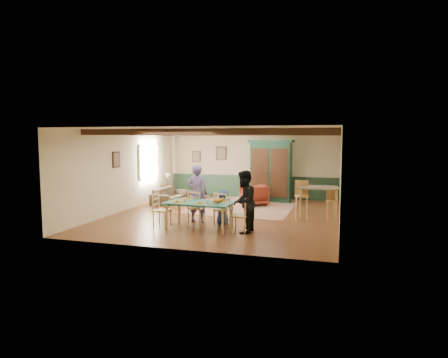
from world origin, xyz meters
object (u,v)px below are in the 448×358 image
(armchair, at_px, (254,195))
(bar_stool_right, at_px, (332,205))
(dining_chair_end_left, at_px, (162,210))
(counter_table, at_px, (318,203))
(table_lamp, at_px, (168,179))
(person_woman, at_px, (244,202))
(dining_chair_far_right, at_px, (222,208))
(bar_stool_left, at_px, (302,200))
(person_man, at_px, (197,193))
(sofa, at_px, (170,195))
(cat, at_px, (217,200))
(dining_table, at_px, (200,216))
(dining_chair_far_left, at_px, (196,207))
(person_child, at_px, (223,207))
(dining_chair_end_right, at_px, (240,215))
(end_table, at_px, (168,192))
(armoire, at_px, (271,171))

(armchair, xyz_separation_m, bar_stool_right, (2.77, -2.09, 0.12))
(dining_chair_end_left, xyz_separation_m, counter_table, (4.09, 2.21, 0.03))
(table_lamp, bearing_deg, person_woman, -48.45)
(dining_chair_far_right, height_order, bar_stool_left, bar_stool_left)
(person_woman, height_order, armchair, person_woman)
(person_man, relative_size, bar_stool_right, 1.69)
(sofa, height_order, table_lamp, table_lamp)
(bar_stool_left, bearing_deg, person_woman, -128.88)
(cat, bearing_deg, dining_chair_far_right, 100.37)
(person_man, bearing_deg, dining_table, 116.57)
(bar_stool_left, bearing_deg, dining_table, -148.32)
(dining_chair_far_left, relative_size, table_lamp, 1.94)
(person_man, bearing_deg, counter_table, -153.80)
(person_child, height_order, cat, person_child)
(dining_chair_end_left, bearing_deg, person_child, -62.70)
(person_child, bearing_deg, counter_table, -147.02)
(dining_chair_far_left, height_order, dining_chair_end_right, same)
(person_woman, relative_size, bar_stool_right, 1.62)
(dining_table, distance_m, person_child, 0.89)
(table_lamp, height_order, bar_stool_right, table_lamp)
(dining_table, bearing_deg, person_man, 114.07)
(armchair, distance_m, bar_stool_right, 3.47)
(armchair, bearing_deg, person_man, 36.32)
(dining_chair_far_left, bearing_deg, sofa, -52.17)
(dining_chair_end_left, height_order, person_woman, person_woman)
(sofa, distance_m, counter_table, 5.83)
(person_child, relative_size, counter_table, 0.83)
(dining_chair_far_left, xyz_separation_m, person_woman, (1.59, -0.78, 0.34))
(dining_table, height_order, end_table, dining_table)
(sofa, bearing_deg, person_man, -142.69)
(dining_chair_far_left, distance_m, dining_chair_far_right, 0.79)
(dining_chair_far_right, xyz_separation_m, counter_table, (2.54, 1.57, 0.03))
(cat, distance_m, bar_stool_left, 2.93)
(cat, bearing_deg, dining_chair_far_left, 139.20)
(dining_chair_far_left, distance_m, counter_table, 3.66)
(dining_chair_far_right, relative_size, person_child, 0.95)
(cat, bearing_deg, end_table, 128.81)
(dining_chair_far_left, xyz_separation_m, dining_chair_end_right, (1.49, -0.77, 0.00))
(dining_chair_far_left, bearing_deg, person_woman, 156.43)
(person_child, xyz_separation_m, bar_stool_right, (2.96, 1.26, 0.01))
(bar_stool_right, bearing_deg, end_table, 155.41)
(dining_chair_far_left, bearing_deg, dining_chair_far_right, 180.00)
(person_woman, bearing_deg, person_man, -115.87)
(armchair, bearing_deg, dining_chair_far_right, 49.49)
(sofa, distance_m, bar_stool_left, 5.48)
(armoire, relative_size, armchair, 2.84)
(bar_stool_right, bearing_deg, person_man, -162.95)
(dining_chair_far_right, height_order, person_man, person_man)
(dining_table, bearing_deg, armoire, 78.49)
(person_woman, bearing_deg, end_table, -135.96)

